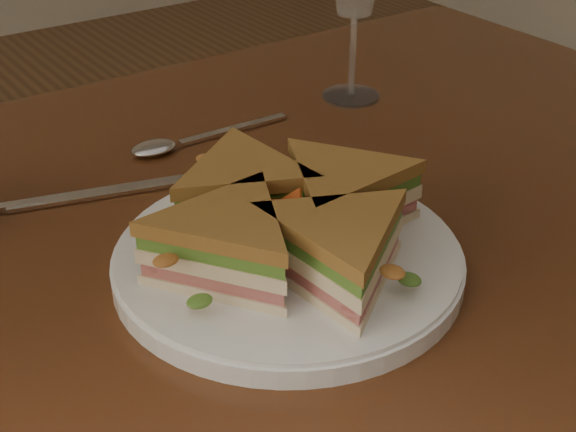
{
  "coord_description": "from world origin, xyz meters",
  "views": [
    {
      "loc": [
        -0.33,
        -0.51,
        1.12
      ],
      "look_at": [
        -0.03,
        -0.07,
        0.8
      ],
      "focal_mm": 50.0,
      "sensor_mm": 36.0,
      "label": 1
    }
  ],
  "objects_px": {
    "plate": "(288,261)",
    "knife": "(102,194)",
    "table": "(266,311)",
    "spoon": "(174,144)",
    "sandwich_wedges": "(288,222)"
  },
  "relations": [
    {
      "from": "table",
      "to": "plate",
      "type": "relative_size",
      "value": 4.3
    },
    {
      "from": "table",
      "to": "plate",
      "type": "distance_m",
      "value": 0.13
    },
    {
      "from": "spoon",
      "to": "knife",
      "type": "bearing_deg",
      "value": -151.66
    },
    {
      "from": "plate",
      "to": "sandwich_wedges",
      "type": "bearing_deg",
      "value": 104.04
    },
    {
      "from": "plate",
      "to": "spoon",
      "type": "height_order",
      "value": "plate"
    },
    {
      "from": "plate",
      "to": "knife",
      "type": "distance_m",
      "value": 0.21
    },
    {
      "from": "sandwich_wedges",
      "to": "knife",
      "type": "distance_m",
      "value": 0.22
    },
    {
      "from": "spoon",
      "to": "knife",
      "type": "height_order",
      "value": "spoon"
    },
    {
      "from": "plate",
      "to": "table",
      "type": "bearing_deg",
      "value": 70.73
    },
    {
      "from": "plate",
      "to": "sandwich_wedges",
      "type": "xyz_separation_m",
      "value": [
        -0.0,
        0.0,
        0.04
      ]
    },
    {
      "from": "spoon",
      "to": "knife",
      "type": "relative_size",
      "value": 0.87
    },
    {
      "from": "knife",
      "to": "plate",
      "type": "bearing_deg",
      "value": -53.81
    },
    {
      "from": "sandwich_wedges",
      "to": "spoon",
      "type": "bearing_deg",
      "value": 83.24
    },
    {
      "from": "plate",
      "to": "sandwich_wedges",
      "type": "relative_size",
      "value": 1.07
    },
    {
      "from": "table",
      "to": "spoon",
      "type": "relative_size",
      "value": 6.52
    }
  ]
}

